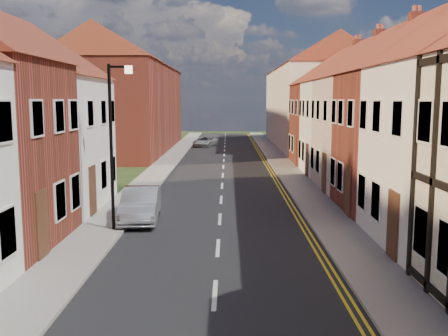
{
  "coord_description": "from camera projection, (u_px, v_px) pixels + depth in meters",
  "views": [
    {
      "loc": [
        0.32,
        2.06,
        4.85
      ],
      "look_at": [
        0.14,
        25.35,
        1.67
      ],
      "focal_mm": 40.0,
      "sensor_mm": 36.0,
      "label": 1
    }
  ],
  "objects": [
    {
      "name": "car_mid",
      "position": [
        141.0,
        204.0,
        20.15
      ],
      "size": [
        1.71,
        4.15,
        1.34
      ],
      "primitive_type": "imported",
      "rotation": [
        0.0,
        0.0,
        0.07
      ],
      "color": "gray",
      "rests_on": "ground"
    },
    {
      "name": "road",
      "position": [
        222.0,
        186.0,
        28.34
      ],
      "size": [
        7.0,
        90.0,
        0.02
      ],
      "primitive_type": "cube",
      "color": "black",
      "rests_on": "ground"
    },
    {
      "name": "pavement_left",
      "position": [
        145.0,
        185.0,
        28.37
      ],
      "size": [
        1.8,
        90.0,
        0.12
      ],
      "primitive_type": "cube",
      "color": "#9B958D",
      "rests_on": "ground"
    },
    {
      "name": "car_distant",
      "position": [
        205.0,
        142.0,
        52.26
      ],
      "size": [
        2.81,
        4.17,
        1.06
      ],
      "primitive_type": "imported",
      "rotation": [
        0.0,
        0.0,
        -0.3
      ],
      "color": "#A3A7AA",
      "rests_on": "ground"
    },
    {
      "name": "lamppost",
      "position": [
        113.0,
        137.0,
        17.98
      ],
      "size": [
        0.88,
        0.15,
        6.0
      ],
      "color": "black",
      "rests_on": "pavement_left"
    },
    {
      "name": "cottage_r_white_far",
      "position": [
        368.0,
        106.0,
        31.92
      ],
      "size": [
        8.3,
        5.2,
        9.0
      ],
      "color": "white",
      "rests_on": "ground"
    },
    {
      "name": "block_right_far",
      "position": [
        313.0,
        96.0,
        52.32
      ],
      "size": [
        8.3,
        24.2,
        10.5
      ],
      "color": "white",
      "rests_on": "ground"
    },
    {
      "name": "cottage_l_pink",
      "position": [
        7.0,
        111.0,
        21.72
      ],
      "size": [
        8.3,
        6.3,
        8.8
      ],
      "color": "white",
      "rests_on": "ground"
    },
    {
      "name": "block_left_far",
      "position": [
        127.0,
        95.0,
        47.51
      ],
      "size": [
        8.3,
        24.2,
        10.5
      ],
      "color": "#95372B",
      "rests_on": "ground"
    },
    {
      "name": "cottage_r_cream_far",
      "position": [
        348.0,
        105.0,
        37.27
      ],
      "size": [
        8.3,
        6.0,
        9.0
      ],
      "color": "#95372B",
      "rests_on": "ground"
    },
    {
      "name": "cottage_r_cream_mid",
      "position": [
        438.0,
        109.0,
        21.22
      ],
      "size": [
        8.3,
        5.2,
        9.0
      ],
      "color": "#95372B",
      "rests_on": "ground"
    },
    {
      "name": "cottage_r_pink",
      "position": [
        396.0,
        107.0,
        26.57
      ],
      "size": [
        8.3,
        6.0,
        9.0
      ],
      "color": "beige",
      "rests_on": "ground"
    },
    {
      "name": "pavement_right",
      "position": [
        299.0,
        185.0,
        28.3
      ],
      "size": [
        1.8,
        90.0,
        0.12
      ],
      "primitive_type": "cube",
      "color": "#9B958D",
      "rests_on": "ground"
    }
  ]
}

